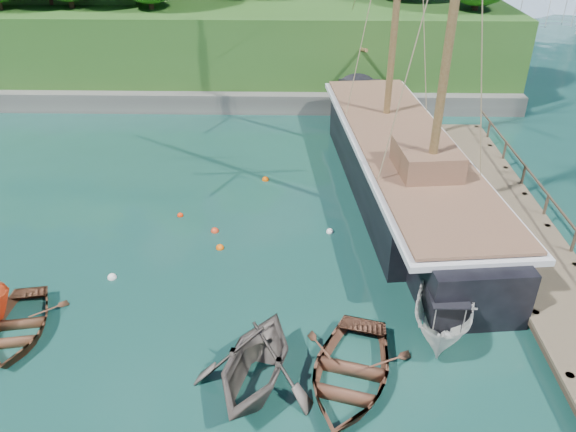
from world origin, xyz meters
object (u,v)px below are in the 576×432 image
Objects in this scene: cabin_boat_white at (442,327)px; rowboat_1 at (256,385)px; rowboat_0 at (19,333)px; rowboat_2 at (349,381)px; schooner at (402,170)px.

rowboat_1 is at bearing -138.51° from cabin_boat_white.
rowboat_2 is at bearing -19.98° from rowboat_0.
rowboat_1 is 0.90× the size of rowboat_2.
rowboat_0 is at bearing -179.91° from rowboat_1.
rowboat_0 is 11.50m from rowboat_2.
schooner reaches higher than rowboat_0.
rowboat_1 is (8.44, -2.19, 0.00)m from rowboat_0.
schooner is at bearing 90.22° from rowboat_2.
cabin_boat_white is at bearing 52.41° from rowboat_2.
schooner is (0.07, 10.37, 1.13)m from cabin_boat_white.
schooner is (3.56, 12.99, 1.13)m from rowboat_2.
cabin_boat_white is at bearing 38.56° from rowboat_1.
schooner reaches higher than rowboat_2.
rowboat_0 is at bearing -174.28° from rowboat_2.
schooner is (14.90, 11.02, 1.13)m from rowboat_0.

